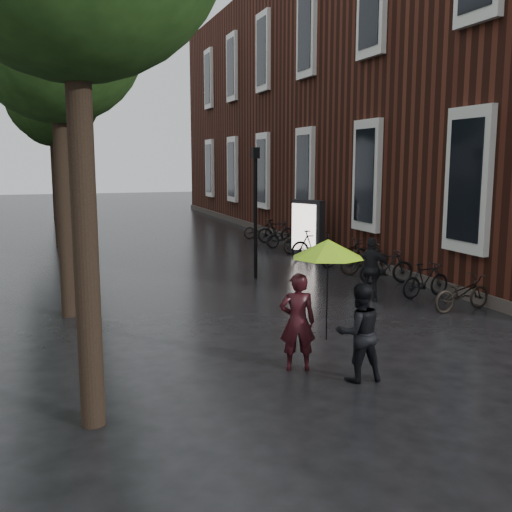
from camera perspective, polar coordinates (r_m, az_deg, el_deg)
name	(u,v)px	position (r m, az deg, el deg)	size (l,w,h in m)	color
ground	(394,413)	(8.86, 13.01, -14.36)	(120.00, 120.00, 0.00)	black
brick_building	(368,108)	(30.33, 10.64, 13.67)	(10.20, 33.20, 12.00)	#38160F
street_trees	(54,78)	(22.94, -18.64, 15.76)	(4.33, 34.03, 8.91)	black
person_burgundy	(297,322)	(10.06, 3.97, -6.27)	(0.61, 0.40, 1.66)	black
person_black	(359,332)	(9.72, 9.78, -7.19)	(0.77, 0.60, 1.58)	black
lime_umbrella	(328,249)	(9.63, 6.87, 0.70)	(1.18, 1.18, 1.74)	black
pedestrian_walking	(372,269)	(15.27, 10.95, -1.24)	(0.94, 0.39, 1.60)	black
parked_bicycles	(328,249)	(20.86, 6.83, 0.69)	(2.04, 14.75, 1.04)	black
ad_lightbox	(307,229)	(21.77, 4.93, 2.62)	(0.32, 1.39, 2.09)	black
lamp_post	(256,200)	(17.65, -0.05, 5.36)	(0.20, 0.20, 3.86)	black
cycle_sign	(85,208)	(25.36, -15.96, 4.43)	(0.13, 0.44, 2.40)	#262628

